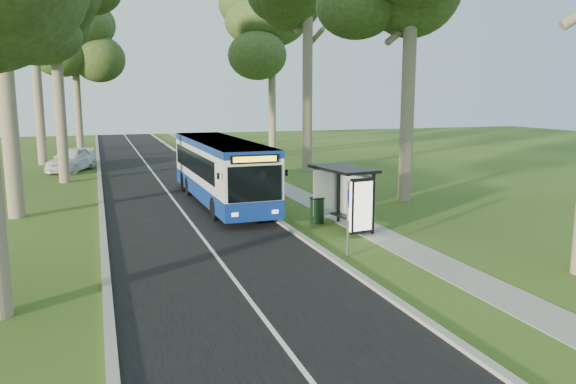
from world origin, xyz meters
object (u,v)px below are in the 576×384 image
object	(u,v)px
bus	(221,171)
car_white	(71,159)
bus_stop_sign	(348,210)
litter_bin	(317,210)
bus_shelter	(350,187)
car_silver	(84,158)

from	to	relation	value
bus	car_white	world-z (taller)	bus
bus_stop_sign	car_white	bearing A→B (deg)	129.03
bus	litter_bin	bearing A→B (deg)	-63.34
bus_stop_sign	car_white	xyz separation A→B (m)	(-9.35, 25.31, -0.74)
bus_shelter	litter_bin	distance (m)	2.25
bus_shelter	litter_bin	bearing A→B (deg)	101.88
bus_stop_sign	litter_bin	distance (m)	5.14
bus	litter_bin	xyz separation A→B (m)	(2.88, -5.47, -1.07)
bus	bus_shelter	xyz separation A→B (m)	(3.54, -7.26, 0.14)
bus	litter_bin	distance (m)	6.27
bus_stop_sign	bus_shelter	distance (m)	3.53
litter_bin	bus	bearing A→B (deg)	117.74
bus	car_silver	bearing A→B (deg)	109.76
car_silver	bus	bearing A→B (deg)	-68.99
car_white	car_silver	size ratio (longest dim) A/B	1.19
litter_bin	car_silver	distance (m)	24.65
bus_stop_sign	car_silver	distance (m)	29.02
bus_shelter	car_silver	size ratio (longest dim) A/B	0.75
bus_shelter	litter_bin	world-z (taller)	bus_shelter
car_white	bus_stop_sign	bearing A→B (deg)	-48.02
litter_bin	car_silver	bearing A→B (deg)	112.57
litter_bin	car_white	bearing A→B (deg)	116.73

